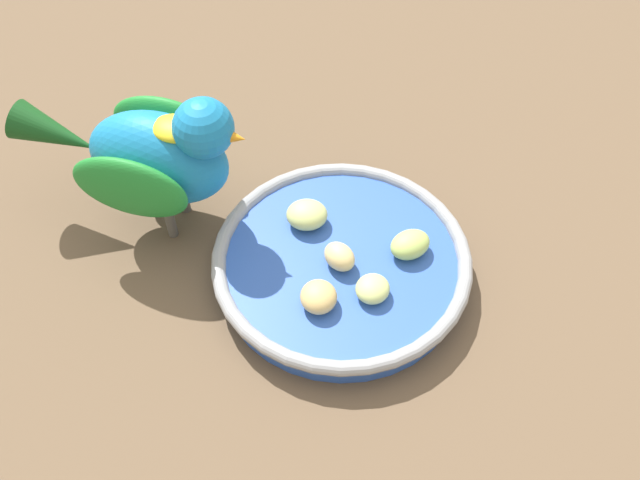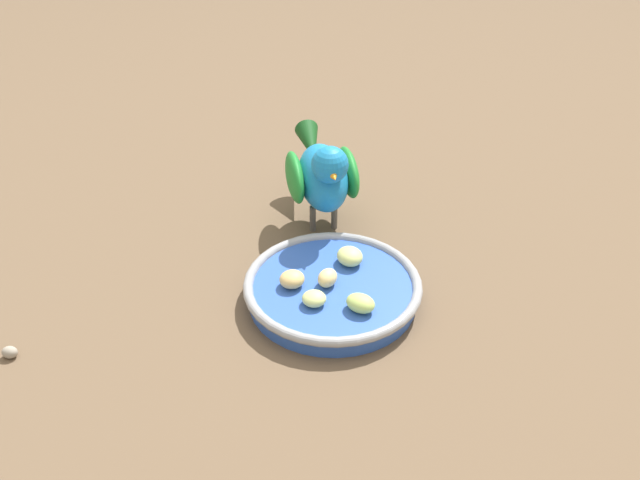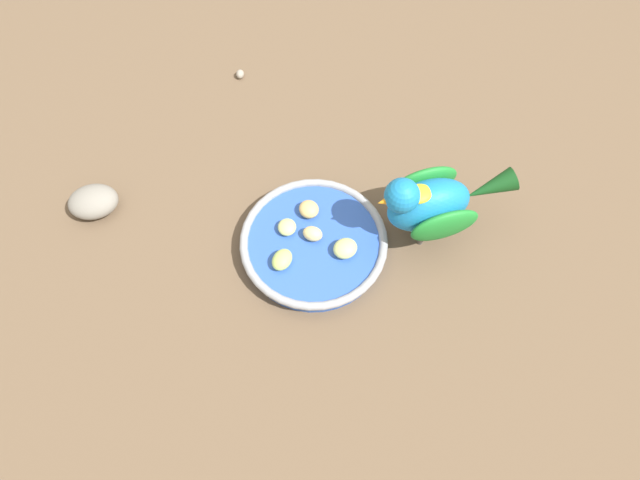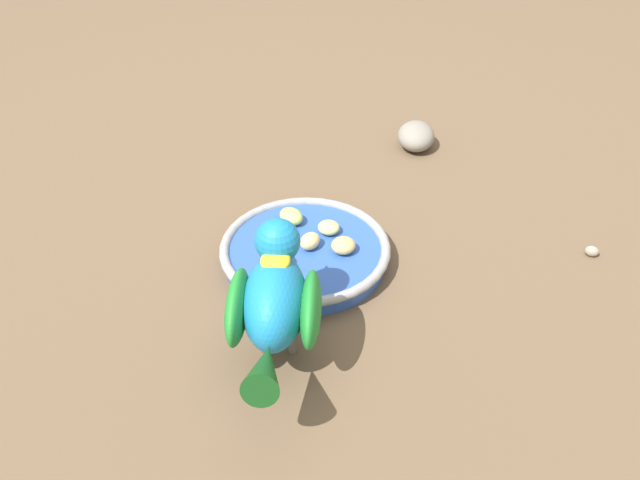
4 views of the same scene
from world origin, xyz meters
name	(u,v)px [view 3 (image 3 of 4)]	position (x,y,z in m)	size (l,w,h in m)	color
ground_plane	(307,248)	(0.00, 0.00, 0.00)	(4.00, 4.00, 0.00)	brown
feeding_bowl	(314,241)	(0.00, 0.01, 0.02)	(0.23, 0.23, 0.03)	#2D56B7
apple_piece_0	(282,260)	(0.04, -0.03, 0.04)	(0.04, 0.03, 0.02)	#B2CC66
apple_piece_1	(313,234)	(-0.01, 0.01, 0.04)	(0.03, 0.02, 0.02)	#E5C67F
apple_piece_2	(287,227)	(-0.02, -0.03, 0.03)	(0.03, 0.03, 0.02)	#C6D17A
apple_piece_3	(345,248)	(0.02, 0.06, 0.04)	(0.04, 0.03, 0.02)	#C6D17A
apple_piece_4	(311,209)	(-0.05, 0.00, 0.04)	(0.03, 0.03, 0.02)	tan
parrot	(432,202)	(-0.04, 0.18, 0.09)	(0.13, 0.21, 0.15)	#59544C
rock_large	(93,202)	(-0.05, -0.34, 0.02)	(0.08, 0.06, 0.04)	gray
pebble_0	(240,74)	(-0.35, -0.15, 0.01)	(0.02, 0.01, 0.01)	gray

